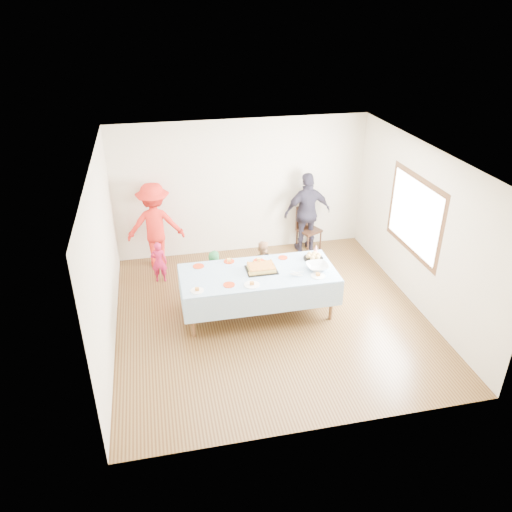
{
  "coord_description": "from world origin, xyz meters",
  "views": [
    {
      "loc": [
        -1.68,
        -6.67,
        4.74
      ],
      "look_at": [
        -0.18,
        0.3,
        0.98
      ],
      "focal_mm": 35.0,
      "sensor_mm": 36.0,
      "label": 1
    }
  ],
  "objects_px": {
    "dining_chair": "(307,225)",
    "adult_left": "(155,225)",
    "birthday_cake": "(261,268)",
    "party_table": "(258,275)"
  },
  "relations": [
    {
      "from": "party_table",
      "to": "adult_left",
      "type": "height_order",
      "value": "adult_left"
    },
    {
      "from": "party_table",
      "to": "adult_left",
      "type": "bearing_deg",
      "value": 126.8
    },
    {
      "from": "party_table",
      "to": "birthday_cake",
      "type": "bearing_deg",
      "value": 38.92
    },
    {
      "from": "birthday_cake",
      "to": "adult_left",
      "type": "bearing_deg",
      "value": 128.56
    },
    {
      "from": "dining_chair",
      "to": "adult_left",
      "type": "height_order",
      "value": "adult_left"
    },
    {
      "from": "dining_chair",
      "to": "party_table",
      "type": "bearing_deg",
      "value": -149.1
    },
    {
      "from": "party_table",
      "to": "adult_left",
      "type": "distance_m",
      "value": 2.6
    },
    {
      "from": "adult_left",
      "to": "birthday_cake",
      "type": "bearing_deg",
      "value": 131.58
    },
    {
      "from": "birthday_cake",
      "to": "dining_chair",
      "type": "relative_size",
      "value": 0.53
    },
    {
      "from": "birthday_cake",
      "to": "party_table",
      "type": "bearing_deg",
      "value": -141.08
    }
  ]
}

